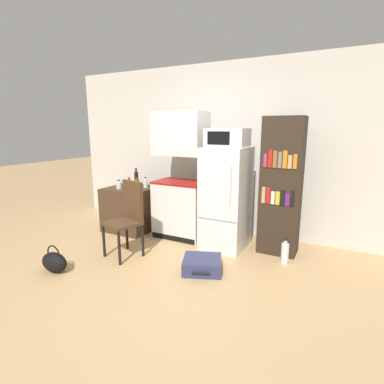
{
  "coord_description": "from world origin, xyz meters",
  "views": [
    {
      "loc": [
        1.79,
        -2.59,
        1.69
      ],
      "look_at": [
        -0.03,
        0.85,
        0.85
      ],
      "focal_mm": 28.0,
      "sensor_mm": 36.0,
      "label": 1
    }
  ],
  "objects_px": {
    "bottle_ketchup_red": "(129,184)",
    "chair": "(128,213)",
    "bottle_clear_short": "(119,185)",
    "water_bottle_front": "(285,253)",
    "bookshelf": "(281,187)",
    "side_table": "(131,208)",
    "handbag": "(54,262)",
    "bottle_milk_white": "(146,183)",
    "bottle_amber_beer": "(137,184)",
    "refrigerator": "(226,198)",
    "suitcase_large_flat": "(202,265)",
    "kitchen_hutch": "(181,181)",
    "bottle_wine_dark": "(136,178)",
    "bowl": "(127,190)",
    "microwave": "(228,138)"
  },
  "relations": [
    {
      "from": "bottle_milk_white",
      "to": "handbag",
      "type": "height_order",
      "value": "bottle_milk_white"
    },
    {
      "from": "chair",
      "to": "side_table",
      "type": "bearing_deg",
      "value": 142.74
    },
    {
      "from": "bowl",
      "to": "water_bottle_front",
      "type": "xyz_separation_m",
      "value": [
        2.45,
        0.09,
        -0.6
      ]
    },
    {
      "from": "bottle_milk_white",
      "to": "bottle_ketchup_red",
      "type": "distance_m",
      "value": 0.27
    },
    {
      "from": "bottle_clear_short",
      "to": "bottle_amber_beer",
      "type": "bearing_deg",
      "value": 27.71
    },
    {
      "from": "refrigerator",
      "to": "chair",
      "type": "distance_m",
      "value": 1.37
    },
    {
      "from": "handbag",
      "to": "refrigerator",
      "type": "bearing_deg",
      "value": 48.61
    },
    {
      "from": "side_table",
      "to": "bottle_milk_white",
      "type": "bearing_deg",
      "value": 28.87
    },
    {
      "from": "bottle_milk_white",
      "to": "kitchen_hutch",
      "type": "bearing_deg",
      "value": -1.28
    },
    {
      "from": "bottle_wine_dark",
      "to": "suitcase_large_flat",
      "type": "bearing_deg",
      "value": -30.4
    },
    {
      "from": "bottle_amber_beer",
      "to": "chair",
      "type": "relative_size",
      "value": 0.19
    },
    {
      "from": "bookshelf",
      "to": "handbag",
      "type": "bearing_deg",
      "value": -140.14
    },
    {
      "from": "microwave",
      "to": "bookshelf",
      "type": "relative_size",
      "value": 0.29
    },
    {
      "from": "side_table",
      "to": "bottle_milk_white",
      "type": "xyz_separation_m",
      "value": [
        0.22,
        0.12,
        0.43
      ]
    },
    {
      "from": "side_table",
      "to": "bottle_wine_dark",
      "type": "distance_m",
      "value": 0.53
    },
    {
      "from": "bottle_milk_white",
      "to": "water_bottle_front",
      "type": "relative_size",
      "value": 0.53
    },
    {
      "from": "bookshelf",
      "to": "bottle_amber_beer",
      "type": "distance_m",
      "value": 2.27
    },
    {
      "from": "kitchen_hutch",
      "to": "water_bottle_front",
      "type": "height_order",
      "value": "kitchen_hutch"
    },
    {
      "from": "bottle_wine_dark",
      "to": "microwave",
      "type": "bearing_deg",
      "value": -5.96
    },
    {
      "from": "refrigerator",
      "to": "bottle_ketchup_red",
      "type": "relative_size",
      "value": 8.21
    },
    {
      "from": "bowl",
      "to": "water_bottle_front",
      "type": "height_order",
      "value": "bowl"
    },
    {
      "from": "bowl",
      "to": "bottle_amber_beer",
      "type": "bearing_deg",
      "value": 81.12
    },
    {
      "from": "chair",
      "to": "bookshelf",
      "type": "bearing_deg",
      "value": 45.75
    },
    {
      "from": "bookshelf",
      "to": "bottle_amber_beer",
      "type": "bearing_deg",
      "value": -174.78
    },
    {
      "from": "microwave",
      "to": "water_bottle_front",
      "type": "xyz_separation_m",
      "value": [
        0.88,
        -0.17,
        -1.42
      ]
    },
    {
      "from": "bottle_milk_white",
      "to": "water_bottle_front",
      "type": "bearing_deg",
      "value": -6.32
    },
    {
      "from": "bottle_milk_white",
      "to": "bottle_wine_dark",
      "type": "xyz_separation_m",
      "value": [
        -0.26,
        0.09,
        0.05
      ]
    },
    {
      "from": "bottle_clear_short",
      "to": "bottle_milk_white",
      "type": "bearing_deg",
      "value": 40.1
    },
    {
      "from": "bottle_ketchup_red",
      "to": "chair",
      "type": "bearing_deg",
      "value": -51.81
    },
    {
      "from": "refrigerator",
      "to": "bottle_wine_dark",
      "type": "distance_m",
      "value": 1.74
    },
    {
      "from": "bowl",
      "to": "bottle_wine_dark",
      "type": "bearing_deg",
      "value": 109.63
    },
    {
      "from": "refrigerator",
      "to": "suitcase_large_flat",
      "type": "relative_size",
      "value": 2.51
    },
    {
      "from": "side_table",
      "to": "bookshelf",
      "type": "bearing_deg",
      "value": 4.47
    },
    {
      "from": "bottle_ketchup_red",
      "to": "handbag",
      "type": "xyz_separation_m",
      "value": [
        0.18,
        -1.64,
        -0.67
      ]
    },
    {
      "from": "bottle_clear_short",
      "to": "suitcase_large_flat",
      "type": "bearing_deg",
      "value": -20.01
    },
    {
      "from": "bottle_amber_beer",
      "to": "bottle_wine_dark",
      "type": "bearing_deg",
      "value": 129.57
    },
    {
      "from": "side_table",
      "to": "handbag",
      "type": "bearing_deg",
      "value": -83.78
    },
    {
      "from": "bottle_clear_short",
      "to": "water_bottle_front",
      "type": "height_order",
      "value": "bottle_clear_short"
    },
    {
      "from": "chair",
      "to": "water_bottle_front",
      "type": "distance_m",
      "value": 2.1
    },
    {
      "from": "bookshelf",
      "to": "water_bottle_front",
      "type": "height_order",
      "value": "bookshelf"
    },
    {
      "from": "bowl",
      "to": "bottle_milk_white",
      "type": "bearing_deg",
      "value": 73.99
    },
    {
      "from": "bookshelf",
      "to": "bottle_ketchup_red",
      "type": "xyz_separation_m",
      "value": [
        -2.4,
        -0.22,
        -0.13
      ]
    },
    {
      "from": "kitchen_hutch",
      "to": "chair",
      "type": "relative_size",
      "value": 1.92
    },
    {
      "from": "bottle_amber_beer",
      "to": "bookshelf",
      "type": "bearing_deg",
      "value": 5.22
    },
    {
      "from": "microwave",
      "to": "bookshelf",
      "type": "bearing_deg",
      "value": 11.93
    },
    {
      "from": "bottle_clear_short",
      "to": "bottle_wine_dark",
      "type": "height_order",
      "value": "bottle_wine_dark"
    },
    {
      "from": "side_table",
      "to": "bookshelf",
      "type": "height_order",
      "value": "bookshelf"
    },
    {
      "from": "refrigerator",
      "to": "bottle_wine_dark",
      "type": "xyz_separation_m",
      "value": [
        -1.73,
        0.18,
        0.13
      ]
    },
    {
      "from": "refrigerator",
      "to": "bowl",
      "type": "xyz_separation_m",
      "value": [
        -1.57,
        -0.27,
        0.02
      ]
    },
    {
      "from": "bottle_amber_beer",
      "to": "water_bottle_front",
      "type": "distance_m",
      "value": 2.51
    }
  ]
}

